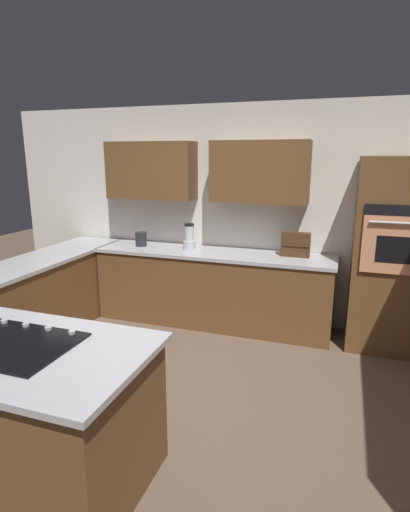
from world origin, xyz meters
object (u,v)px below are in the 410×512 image
(cooktop, at_px, (11,344))
(blender, at_px, (189,239))
(wall_oven, at_px, (393,256))
(kettle, at_px, (141,239))
(spice_rack, at_px, (296,245))

(cooktop, bearing_deg, blender, -92.07)
(wall_oven, distance_m, kettle, 2.90)
(cooktop, bearing_deg, spice_rack, -115.74)
(spice_rack, bearing_deg, kettle, 1.96)
(spice_rack, bearing_deg, cooktop, 64.26)
(cooktop, distance_m, blender, 2.74)
(blender, bearing_deg, cooktop, 87.93)
(blender, distance_m, kettle, 0.65)
(blender, bearing_deg, spice_rack, -177.02)
(wall_oven, bearing_deg, spice_rack, -4.81)
(wall_oven, height_order, kettle, wall_oven)
(wall_oven, bearing_deg, kettle, -0.38)
(cooktop, xyz_separation_m, kettle, (0.55, -2.73, 0.08))
(cooktop, height_order, spice_rack, spice_rack)
(wall_oven, relative_size, kettle, 11.32)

